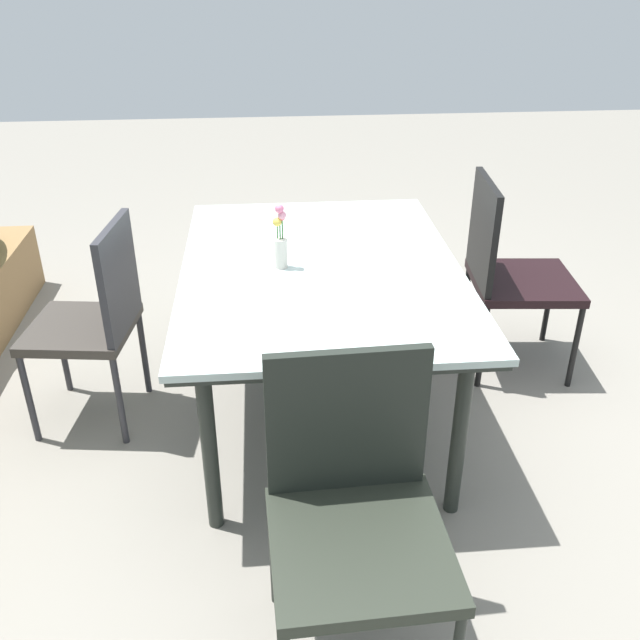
% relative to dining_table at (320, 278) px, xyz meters
% --- Properties ---
extents(ground_plane, '(12.00, 12.00, 0.00)m').
position_rel_dining_table_xyz_m(ground_plane, '(-0.05, -0.00, -0.66)').
color(ground_plane, gray).
extents(dining_table, '(1.52, 1.10, 0.72)m').
position_rel_dining_table_xyz_m(dining_table, '(0.00, 0.00, 0.00)').
color(dining_table, '#B2C6C1').
rests_on(dining_table, ground).
extents(chair_near_right, '(0.51, 0.51, 0.93)m').
position_rel_dining_table_xyz_m(chair_near_right, '(0.35, -0.91, -0.14)').
color(chair_near_right, black).
rests_on(chair_near_right, ground).
extents(chair_far_side, '(0.46, 0.46, 0.90)m').
position_rel_dining_table_xyz_m(chair_far_side, '(0.06, 0.92, -0.16)').
color(chair_far_side, '#38332D').
rests_on(chair_far_side, ground).
extents(chair_end_left, '(0.50, 0.50, 0.91)m').
position_rel_dining_table_xyz_m(chair_end_left, '(-1.12, 0.00, -0.15)').
color(chair_end_left, '#272D23').
rests_on(chair_end_left, ground).
extents(flower_vase, '(0.05, 0.05, 0.26)m').
position_rel_dining_table_xyz_m(flower_vase, '(-0.00, 0.16, 0.17)').
color(flower_vase, silver).
rests_on(flower_vase, dining_table).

